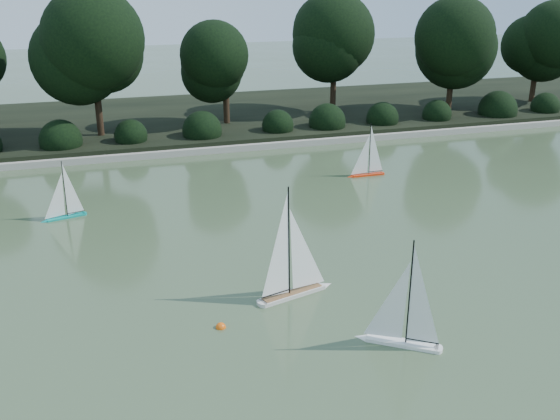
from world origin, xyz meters
name	(u,v)px	position (x,y,z in m)	size (l,w,h in m)	color
ground	(323,294)	(0.00, 0.00, 0.00)	(80.00, 80.00, 0.00)	#33462A
pond_coping	(212,150)	(0.00, 9.00, 0.09)	(40.00, 0.35, 0.18)	gray
far_bank	(189,119)	(0.00, 13.00, 0.15)	(40.00, 8.00, 0.30)	black
tree_line	(232,49)	(1.23, 11.44, 2.64)	(26.31, 3.93, 4.39)	black
shrub_hedge	(205,131)	(0.00, 9.90, 0.45)	(29.10, 1.10, 1.10)	black
sailboat_white_a	(396,327)	(0.44, -1.65, 0.26)	(1.09, 0.85, 1.68)	white
sailboat_white_b	(298,277)	(-0.39, 0.12, 0.30)	(1.42, 0.59, 1.95)	silver
sailboat_orange	(365,167)	(3.30, 5.63, 0.22)	(1.05, 0.17, 1.43)	red
sailboat_teal	(61,209)	(-4.07, 4.76, 0.21)	(0.97, 0.39, 1.33)	#0A9286
race_buoy	(221,328)	(-1.80, -0.52, 0.00)	(0.15, 0.15, 0.15)	#EE590C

